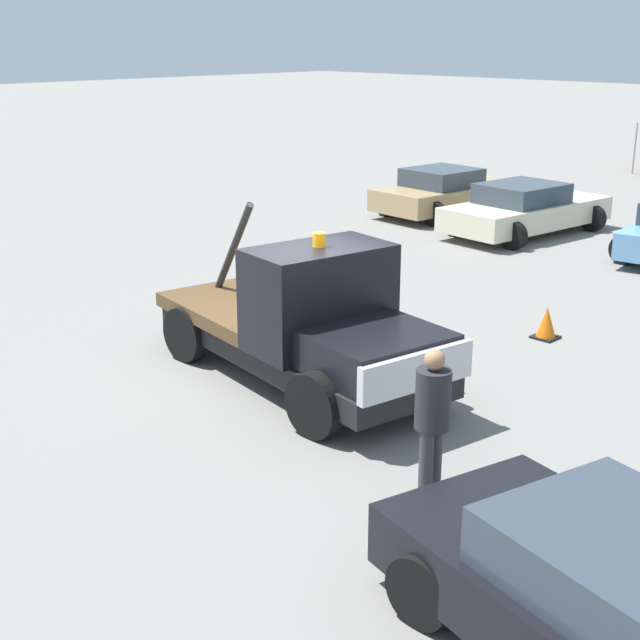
{
  "coord_description": "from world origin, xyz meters",
  "views": [
    {
      "loc": [
        9.18,
        -8.55,
        4.99
      ],
      "look_at": [
        0.5,
        0.0,
        1.05
      ],
      "focal_mm": 50.0,
      "sensor_mm": 36.0,
      "label": 1
    }
  ],
  "objects_px": {
    "parked_car_cream": "(525,209)",
    "traffic_cone": "(546,324)",
    "person_near_truck": "(432,414)",
    "tow_truck": "(309,326)",
    "parked_car_tan": "(445,192)"
  },
  "relations": [
    {
      "from": "parked_car_cream",
      "to": "traffic_cone",
      "type": "relative_size",
      "value": 9.02
    },
    {
      "from": "parked_car_tan",
      "to": "parked_car_cream",
      "type": "bearing_deg",
      "value": -97.37
    },
    {
      "from": "parked_car_cream",
      "to": "traffic_cone",
      "type": "xyz_separation_m",
      "value": [
        4.89,
        -6.82,
        -0.4
      ]
    },
    {
      "from": "person_near_truck",
      "to": "parked_car_cream",
      "type": "xyz_separation_m",
      "value": [
        -6.95,
        12.55,
        -0.37
      ]
    },
    {
      "from": "parked_car_tan",
      "to": "traffic_cone",
      "type": "relative_size",
      "value": 8.21
    },
    {
      "from": "traffic_cone",
      "to": "tow_truck",
      "type": "bearing_deg",
      "value": -106.58
    },
    {
      "from": "parked_car_tan",
      "to": "traffic_cone",
      "type": "xyz_separation_m",
      "value": [
        7.96,
        -7.43,
        -0.39
      ]
    },
    {
      "from": "tow_truck",
      "to": "parked_car_cream",
      "type": "height_order",
      "value": "tow_truck"
    },
    {
      "from": "person_near_truck",
      "to": "parked_car_cream",
      "type": "relative_size",
      "value": 0.36
    },
    {
      "from": "person_near_truck",
      "to": "parked_car_cream",
      "type": "height_order",
      "value": "person_near_truck"
    },
    {
      "from": "parked_car_cream",
      "to": "traffic_cone",
      "type": "height_order",
      "value": "parked_car_cream"
    },
    {
      "from": "parked_car_tan",
      "to": "parked_car_cream",
      "type": "relative_size",
      "value": 0.91
    },
    {
      "from": "tow_truck",
      "to": "parked_car_tan",
      "type": "xyz_separation_m",
      "value": [
        -6.66,
        11.8,
        -0.27
      ]
    },
    {
      "from": "tow_truck",
      "to": "traffic_cone",
      "type": "xyz_separation_m",
      "value": [
        1.3,
        4.37,
        -0.67
      ]
    },
    {
      "from": "tow_truck",
      "to": "parked_car_cream",
      "type": "bearing_deg",
      "value": 116.28
    }
  ]
}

